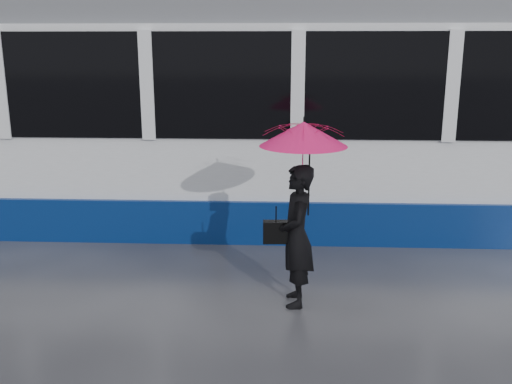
{
  "coord_description": "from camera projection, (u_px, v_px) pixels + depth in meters",
  "views": [
    {
      "loc": [
        1.42,
        -6.33,
        2.71
      ],
      "look_at": [
        1.12,
        -0.05,
        1.1
      ],
      "focal_mm": 40.0,
      "sensor_mm": 36.0,
      "label": 1
    }
  ],
  "objects": [
    {
      "name": "umbrella",
      "position": [
        303.0,
        151.0,
        5.79
      ],
      "size": [
        0.94,
        0.94,
        1.03
      ],
      "rotation": [
        0.0,
        0.0,
        0.05
      ],
      "color": "#FF157D",
      "rests_on": "ground"
    },
    {
      "name": "rails",
      "position": [
        195.0,
        217.0,
        9.28
      ],
      "size": [
        34.0,
        1.51,
        0.02
      ],
      "color": "#3F3D38",
      "rests_on": "ground"
    },
    {
      "name": "tram",
      "position": [
        73.0,
        117.0,
        8.97
      ],
      "size": [
        26.0,
        2.56,
        3.35
      ],
      "color": "white",
      "rests_on": "ground"
    },
    {
      "name": "ground",
      "position": [
        164.0,
        278.0,
        6.87
      ],
      "size": [
        90.0,
        90.0,
        0.0
      ],
      "primitive_type": "plane",
      "color": "#2A2A2E",
      "rests_on": "ground"
    },
    {
      "name": "handbag",
      "position": [
        276.0,
        232.0,
        6.04
      ],
      "size": [
        0.28,
        0.13,
        0.42
      ],
      "rotation": [
        0.0,
        0.0,
        0.05
      ],
      "color": "black",
      "rests_on": "ground"
    },
    {
      "name": "woman",
      "position": [
        297.0,
        236.0,
        6.02
      ],
      "size": [
        0.39,
        0.58,
        1.53
      ],
      "primitive_type": "imported",
      "rotation": [
        0.0,
        0.0,
        -1.52
      ],
      "color": "black",
      "rests_on": "ground"
    }
  ]
}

